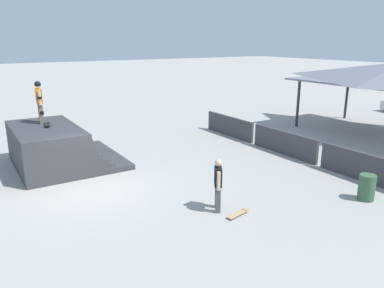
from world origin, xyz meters
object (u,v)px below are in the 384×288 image
object	(u,v)px
skateboard_on_deck	(47,125)
skateboard_on_ground	(238,213)
bystander_walking	(218,182)
skater_on_deck	(39,99)
trash_bin	(367,187)

from	to	relation	value
skateboard_on_deck	skateboard_on_ground	bearing A→B (deg)	36.01
skateboard_on_ground	bystander_walking	bearing A→B (deg)	102.99
bystander_walking	skateboard_on_ground	world-z (taller)	bystander_walking
skater_on_deck	bystander_walking	xyz separation A→B (m)	(7.80, 3.42, -1.76)
bystander_walking	skater_on_deck	bearing A→B (deg)	56.57
bystander_walking	skateboard_on_ground	bearing A→B (deg)	-121.49
skateboard_on_ground	trash_bin	world-z (taller)	trash_bin
skater_on_deck	bystander_walking	size ratio (longest dim) A/B	1.07
skater_on_deck	bystander_walking	distance (m)	8.69
skateboard_on_deck	bystander_walking	size ratio (longest dim) A/B	0.54
trash_bin	bystander_walking	bearing A→B (deg)	-113.45
skater_on_deck	trash_bin	xyz separation A→B (m)	(9.75, 7.92, -2.24)
skater_on_deck	bystander_walking	bearing A→B (deg)	29.78
skater_on_deck	trash_bin	distance (m)	12.76
skateboard_on_deck	skateboard_on_ground	size ratio (longest dim) A/B	1.03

